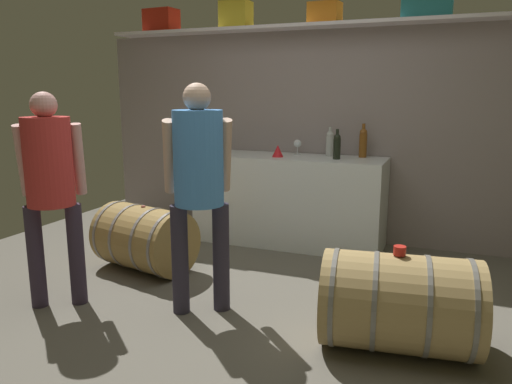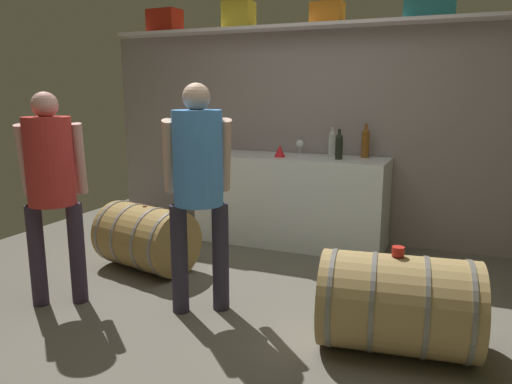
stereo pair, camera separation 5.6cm
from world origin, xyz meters
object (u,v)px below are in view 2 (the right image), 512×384
at_px(toolcase_orange, 327,13).
at_px(visitor_tasting, 51,177).
at_px(toolcase_red, 165,21).
at_px(tasting_cup, 398,251).
at_px(wine_bottle_clear, 332,143).
at_px(wine_bottle_dark, 339,146).
at_px(red_funnel, 280,151).
at_px(toolcase_yellow, 239,15).
at_px(winemaker_pouring, 198,175).
at_px(wine_barrel_far, 146,238).
at_px(toolcase_teal, 431,2).
at_px(work_cabinet, 291,200).
at_px(wine_bottle_amber, 365,142).
at_px(wine_barrel_near, 398,304).
at_px(wine_glass, 300,144).

bearing_deg(toolcase_orange, visitor_tasting, -116.31).
xyz_separation_m(toolcase_red, tasting_cup, (2.81, -2.00, -1.66)).
distance_m(wine_bottle_clear, wine_bottle_dark, 0.23).
relative_size(toolcase_orange, wine_bottle_clear, 1.03).
bearing_deg(toolcase_red, wine_bottle_dark, -3.11).
bearing_deg(red_funnel, toolcase_yellow, 152.21).
height_order(red_funnel, winemaker_pouring, winemaker_pouring).
bearing_deg(wine_barrel_far, toolcase_teal, 47.00).
distance_m(toolcase_yellow, wine_barrel_far, 2.47).
relative_size(work_cabinet, wine_barrel_far, 2.09).
bearing_deg(toolcase_yellow, wine_bottle_dark, -11.37).
bearing_deg(wine_bottle_clear, wine_bottle_amber, 3.89).
xyz_separation_m(wine_barrel_near, visitor_tasting, (-2.36, -0.25, 0.64)).
distance_m(toolcase_teal, wine_barrel_far, 3.24).
xyz_separation_m(toolcase_teal, winemaker_pouring, (-1.27, -1.96, -1.33)).
bearing_deg(toolcase_red, wine_barrel_near, -31.44).
xyz_separation_m(wine_barrel_near, tasting_cup, (-0.02, 0.00, 0.32)).
bearing_deg(toolcase_red, toolcase_teal, 3.84).
bearing_deg(wine_bottle_clear, wine_bottle_dark, -60.04).
xyz_separation_m(toolcase_teal, wine_glass, (-1.17, -0.05, -1.30)).
bearing_deg(visitor_tasting, wine_bottle_dark, 18.38).
bearing_deg(visitor_tasting, tasting_cup, -27.60).
height_order(work_cabinet, tasting_cup, work_cabinet).
distance_m(toolcase_teal, wine_bottle_dark, 1.48).
relative_size(wine_bottle_amber, wine_glass, 2.16).
xyz_separation_m(toolcase_teal, wine_barrel_far, (-2.11, -1.41, -2.02)).
bearing_deg(wine_barrel_near, red_funnel, 121.40).
relative_size(toolcase_yellow, winemaker_pouring, 0.19).
height_order(wine_glass, tasting_cup, wine_glass).
relative_size(red_funnel, wine_barrel_far, 0.13).
height_order(work_cabinet, winemaker_pouring, winemaker_pouring).
distance_m(toolcase_orange, work_cabinet, 1.84).
distance_m(toolcase_orange, wine_barrel_near, 2.98).
xyz_separation_m(work_cabinet, wine_bottle_clear, (0.37, 0.17, 0.58)).
bearing_deg(toolcase_orange, wine_barrel_near, -58.68).
bearing_deg(toolcase_teal, toolcase_orange, -179.44).
bearing_deg(winemaker_pouring, wine_bottle_dark, 40.60).
bearing_deg(wine_barrel_far, tasting_cup, -2.04).
xyz_separation_m(toolcase_teal, wine_bottle_amber, (-0.51, -0.02, -1.26)).
xyz_separation_m(wine_barrel_far, visitor_tasting, (-0.17, -0.84, 0.65)).
distance_m(wine_bottle_dark, visitor_tasting, 2.54).
distance_m(toolcase_orange, wine_barrel_far, 2.70).
bearing_deg(winemaker_pouring, toolcase_orange, 48.75).
relative_size(toolcase_teal, red_funnel, 3.60).
bearing_deg(wine_bottle_amber, toolcase_orange, 176.72).
bearing_deg(wine_bottle_clear, work_cabinet, -155.56).
relative_size(wine_glass, winemaker_pouring, 0.10).
xyz_separation_m(red_funnel, visitor_tasting, (-0.99, -1.95, -0.02)).
xyz_separation_m(wine_bottle_clear, wine_bottle_amber, (0.32, 0.02, 0.02)).
bearing_deg(tasting_cup, wine_barrel_far, 164.76).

